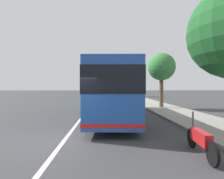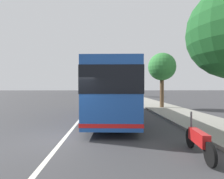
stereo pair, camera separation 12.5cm
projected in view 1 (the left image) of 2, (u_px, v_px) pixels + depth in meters
ground_plane at (64, 140)px, 6.93m from camera, size 220.00×220.00×0.00m
sidewalk_curb at (163, 108)px, 17.23m from camera, size 110.00×3.60×0.14m
lane_divider_line at (88, 109)px, 16.92m from camera, size 110.00×0.16×0.01m
coach_bus at (114, 89)px, 12.30m from camera, size 11.20×3.18×3.41m
motorcycle_mid_row at (201, 140)px, 5.42m from camera, size 2.13×0.37×1.28m
car_oncoming at (112, 94)px, 36.06m from camera, size 4.40×2.15×1.46m
car_ahead_same_lane at (89, 92)px, 48.98m from camera, size 4.72×1.98×1.56m
roadside_tree_mid_block at (161, 67)px, 17.33m from camera, size 2.71×2.71×5.50m
roadside_tree_far_block at (129, 75)px, 39.49m from camera, size 2.89×2.89×6.27m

